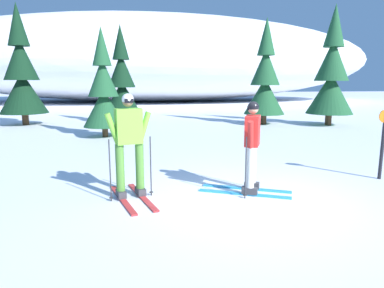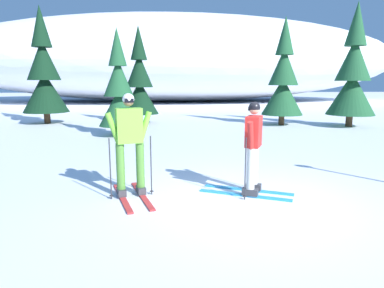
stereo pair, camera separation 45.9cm
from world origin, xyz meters
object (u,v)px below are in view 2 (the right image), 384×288
at_px(pine_tree_center_left, 119,92).
at_px(pine_tree_far_right, 353,76).
at_px(pine_tree_far_left, 44,75).
at_px(skier_lime_jacket, 130,142).
at_px(pine_tree_center_right, 283,81).
at_px(pine_tree_center, 140,83).
at_px(skier_red_jacket, 253,147).

height_order(pine_tree_center_left, pine_tree_far_right, pine_tree_far_right).
bearing_deg(pine_tree_far_left, skier_lime_jacket, -65.35).
xyz_separation_m(pine_tree_center_right, pine_tree_far_right, (2.91, -0.80, 0.22)).
bearing_deg(pine_tree_far_left, pine_tree_center, -3.26).
distance_m(skier_lime_jacket, pine_tree_far_right, 12.85).
height_order(pine_tree_far_left, pine_tree_center_left, pine_tree_far_left).
height_order(skier_red_jacket, pine_tree_center_right, pine_tree_center_right).
bearing_deg(pine_tree_center_right, pine_tree_center_left, -158.96).
distance_m(pine_tree_far_left, pine_tree_center_left, 5.96).
distance_m(skier_red_jacket, pine_tree_center_right, 10.72).
xyz_separation_m(skier_lime_jacket, pine_tree_center_right, (6.13, 9.84, 1.09)).
relative_size(pine_tree_center_left, pine_tree_far_right, 0.73).
bearing_deg(skier_red_jacket, pine_tree_far_left, 123.02).
xyz_separation_m(skier_lime_jacket, pine_tree_center_left, (-1.10, 7.06, 0.68)).
distance_m(skier_red_jacket, pine_tree_center, 11.54).
height_order(skier_lime_jacket, pine_tree_far_left, pine_tree_far_left).
xyz_separation_m(skier_red_jacket, pine_tree_center_left, (-3.31, 7.12, 0.78)).
bearing_deg(pine_tree_far_right, pine_tree_center_left, -168.96).
height_order(pine_tree_center_left, pine_tree_center_right, pine_tree_center_right).
xyz_separation_m(skier_red_jacket, pine_tree_far_right, (6.83, 9.10, 1.41)).
bearing_deg(pine_tree_center_right, pine_tree_center, 169.63).
distance_m(pine_tree_center_left, pine_tree_center, 4.05).
height_order(pine_tree_far_left, pine_tree_center_right, pine_tree_far_left).
xyz_separation_m(skier_red_jacket, pine_tree_center_right, (3.92, 9.90, 1.19)).
distance_m(skier_lime_jacket, pine_tree_center, 11.14).
distance_m(pine_tree_far_left, pine_tree_far_right, 14.42).
bearing_deg(skier_lime_jacket, pine_tree_center_right, 58.09).
distance_m(skier_red_jacket, pine_tree_far_left, 13.67).
height_order(skier_red_jacket, pine_tree_far_left, pine_tree_far_left).
bearing_deg(pine_tree_center_left, pine_tree_center_right, 21.04).
bearing_deg(pine_tree_center_right, pine_tree_far_right, -15.42).
distance_m(pine_tree_center_left, pine_tree_far_right, 10.35).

